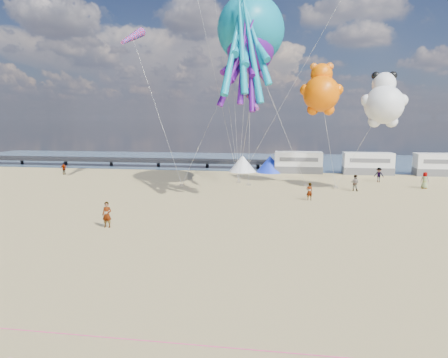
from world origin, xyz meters
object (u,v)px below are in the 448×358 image
tent_white (242,163)px  beachgoer_3 (64,168)px  sandbag_e (239,182)px  kite_panda (384,105)px  standing_person (107,215)px  kite_octopus_purple (251,49)px  sandbag_c (336,188)px  windsock_mid (261,73)px  kite_teddy_orange (321,94)px  beachgoer_2 (379,175)px  motorhome_0 (298,162)px  motorhome_2 (441,165)px  sandbag_a (182,185)px  tent_blue (270,164)px  kite_octopus_teal (251,31)px  beachgoer_0 (425,180)px  windsock_left (132,37)px  sandbag_b (249,185)px  beachgoer_1 (355,183)px  beachgoer_5 (309,192)px  motorhome_1 (368,163)px  sandbag_d (306,185)px  windsock_right (251,98)px

tent_white → beachgoer_3: size_ratio=2.38×
sandbag_e → kite_panda: bearing=-14.8°
standing_person → kite_octopus_purple: (8.74, 16.50, 13.84)m
sandbag_c → windsock_mid: bearing=-163.8°
windsock_mid → kite_octopus_purple: bearing=160.9°
beachgoer_3 → kite_teddy_orange: (34.02, -4.51, 9.56)m
tent_white → beachgoer_2: size_ratio=2.24×
windsock_mid → tent_white: bearing=88.4°
motorhome_0 → kite_panda: size_ratio=0.99×
motorhome_2 → kite_teddy_orange: size_ratio=0.96×
motorhome_0 → windsock_mid: bearing=-107.1°
sandbag_a → windsock_mid: bearing=-9.0°
tent_blue → kite_octopus_teal: (-1.79, -13.68, 15.62)m
beachgoer_0 → sandbag_c: 9.84m
sandbag_a → windsock_left: (-5.94, 1.46, 16.80)m
beachgoer_3 → sandbag_b: size_ratio=3.36×
beachgoer_2 → sandbag_a: size_ratio=3.57×
beachgoer_1 → windsock_left: size_ratio=0.25×
beachgoer_5 → sandbag_b: (-6.43, 7.42, -0.74)m
tent_blue → kite_panda: 20.22m
beachgoer_0 → beachgoer_1: bearing=53.5°
sandbag_e → beachgoer_0: bearing=-2.1°
standing_person → beachgoer_5: bearing=37.0°
motorhome_1 → tent_blue: size_ratio=1.65×
beachgoer_1 → kite_teddy_orange: bearing=-8.6°
standing_person → beachgoer_0: bearing=34.5°
motorhome_2 → beachgoer_0: size_ratio=3.58×
tent_blue → motorhome_1: bearing=0.0°
beachgoer_3 → windsock_mid: (27.56, -8.25, 11.55)m
standing_person → kite_panda: size_ratio=0.28×
sandbag_a → kite_octopus_purple: bearing=-9.6°
motorhome_0 → kite_panda: (7.87, -14.34, 7.58)m
beachgoer_2 → sandbag_a: 23.87m
sandbag_d → windsock_right: 14.10m
motorhome_0 → sandbag_a: size_ratio=13.20×
tent_white → motorhome_0: bearing=0.0°
sandbag_e → sandbag_b: bearing=-51.6°
sandbag_a → sandbag_e: 6.95m
standing_person → beachgoer_2: bearing=43.8°
beachgoer_5 → kite_panda: size_ratio=0.25×
beachgoer_0 → kite_octopus_teal: size_ratio=0.14×
motorhome_1 → kite_octopus_teal: (-15.29, -13.68, 15.32)m
kite_octopus_teal → windsock_mid: size_ratio=2.00×
tent_white → motorhome_1: bearing=0.0°
beachgoer_1 → kite_octopus_teal: kite_octopus_teal is taller
motorhome_1 → kite_octopus_teal: bearing=-138.2°
beachgoer_0 → windsock_mid: 21.67m
beachgoer_2 → kite_teddy_orange: kite_teddy_orange is taller
kite_teddy_orange → windsock_left: (-21.40, -0.84, 6.51)m
sandbag_c → kite_octopus_purple: (-9.43, -2.31, 14.66)m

